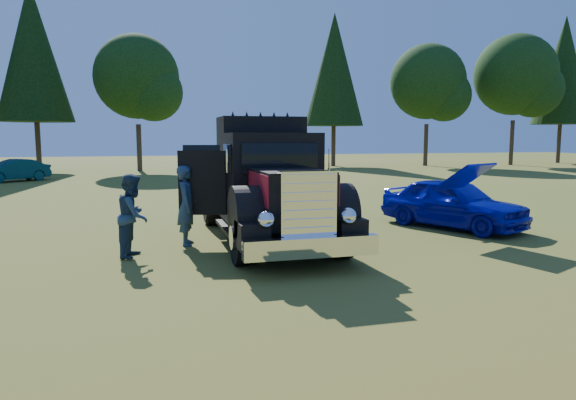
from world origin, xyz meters
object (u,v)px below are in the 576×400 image
(spectator_near, at_px, (187,205))
(spectator_far, at_px, (133,215))
(hotrod_coupe, at_px, (453,203))
(distant_teal_car, at_px, (13,170))
(diamond_t_truck, at_px, (268,189))

(spectator_near, xyz_separation_m, spectator_far, (-1.17, -0.87, -0.05))
(spectator_far, bearing_deg, hotrod_coupe, -65.59)
(distant_teal_car, bearing_deg, hotrod_coupe, -0.88)
(spectator_near, distance_m, distant_teal_car, 21.56)
(distant_teal_car, bearing_deg, spectator_near, -16.85)
(diamond_t_truck, xyz_separation_m, hotrod_coupe, (5.34, 0.47, -0.58))
(diamond_t_truck, distance_m, hotrod_coupe, 5.40)
(hotrod_coupe, xyz_separation_m, spectator_near, (-7.26, -0.35, 0.23))
(hotrod_coupe, distance_m, spectator_far, 8.52)
(spectator_near, distance_m, spectator_far, 1.46)
(spectator_far, bearing_deg, diamond_t_truck, -60.13)
(distant_teal_car, bearing_deg, spectator_far, -20.54)
(distant_teal_car, bearing_deg, diamond_t_truck, -12.42)
(hotrod_coupe, height_order, spectator_far, hotrod_coupe)
(hotrod_coupe, relative_size, distant_teal_car, 1.16)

